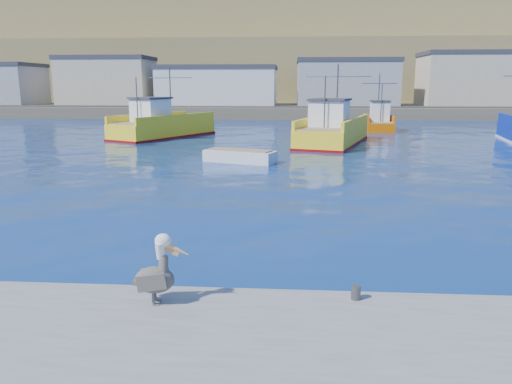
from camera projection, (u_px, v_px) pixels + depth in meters
ground at (231, 261)px, 13.90m from camera, size 260.00×260.00×0.00m
dock_bollards at (240, 289)px, 10.41m from camera, size 36.20×0.20×0.30m
far_shore at (286, 66)px, 118.47m from camera, size 200.00×81.00×24.00m
trawler_yellow_a at (162, 126)px, 46.43m from camera, size 8.49×11.74×6.51m
trawler_yellow_b at (332, 131)px, 41.04m from camera, size 7.13×12.20×6.55m
boat_orange at (378, 121)px, 53.30m from camera, size 3.76×7.32×5.93m
skiff_mid at (240, 157)px, 31.59m from camera, size 4.81×3.02×0.99m
pelican at (157, 274)px, 9.96m from camera, size 1.19×0.54×1.46m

